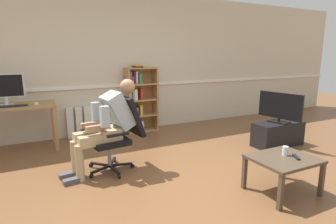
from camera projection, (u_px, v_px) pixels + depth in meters
The scene contains 15 objects.
ground_plane at pixel (188, 182), 3.35m from camera, with size 18.00×18.00×0.00m, color brown.
back_wall at pixel (120, 63), 5.39m from camera, with size 12.00×0.13×2.70m.
computer_desk at pixel (13, 112), 4.27m from camera, with size 1.24×0.60×0.76m.
imac_monitor at pixel (5, 87), 4.22m from camera, with size 0.54×0.14×0.48m.
keyboard at pixel (14, 106), 4.13m from camera, with size 0.37×0.12×0.02m, color black.
computer_mouse at pixel (36, 104), 4.28m from camera, with size 0.06×0.10×0.03m, color white.
bookshelf at pixel (139, 100), 5.49m from camera, with size 0.62×0.29×1.32m.
radiator at pixel (92, 121), 5.24m from camera, with size 0.90×0.08×0.57m.
office_chair at pixel (119, 131), 3.66m from camera, with size 0.78×0.63×0.98m.
person_seated at pixel (106, 124), 3.55m from camera, with size 1.03×0.44×1.21m.
tv_stand at pixel (278, 134), 4.67m from camera, with size 0.89×0.37×0.40m.
tv_screen at pixel (280, 107), 4.58m from camera, with size 0.26×0.76×0.50m.
coffee_table at pixel (283, 162), 3.04m from camera, with size 0.68×0.58×0.41m.
drinking_glass at pixel (285, 151), 3.08m from camera, with size 0.06×0.06×0.10m, color silver.
spare_remote at pixel (296, 157), 3.02m from camera, with size 0.04×0.15×0.02m, color black.
Camera 1 is at (-1.61, -2.66, 1.52)m, focal length 29.49 mm.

